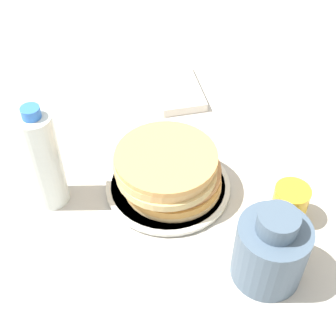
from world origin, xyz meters
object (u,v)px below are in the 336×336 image
(pancake_stack, at_px, (168,170))
(plate, at_px, (168,186))
(juice_glass, at_px, (290,204))
(water_bottle_near, at_px, (43,160))
(cream_jug, at_px, (271,250))

(pancake_stack, bearing_deg, plate, 172.75)
(plate, bearing_deg, pancake_stack, -7.25)
(juice_glass, height_order, water_bottle_near, water_bottle_near)
(plate, xyz_separation_m, juice_glass, (0.17, 0.14, 0.03))
(pancake_stack, bearing_deg, water_bottle_near, -115.30)
(juice_glass, bearing_deg, cream_jug, -56.90)
(water_bottle_near, bearing_deg, juice_glass, 52.74)
(pancake_stack, distance_m, juice_glass, 0.22)
(pancake_stack, height_order, water_bottle_near, water_bottle_near)
(cream_jug, bearing_deg, juice_glass, 123.10)
(juice_glass, relative_size, water_bottle_near, 0.34)
(juice_glass, distance_m, water_bottle_near, 0.43)
(pancake_stack, xyz_separation_m, juice_glass, (0.16, 0.14, -0.02))
(juice_glass, xyz_separation_m, water_bottle_near, (-0.25, -0.33, 0.06))
(plate, distance_m, water_bottle_near, 0.23)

